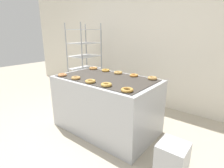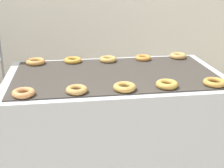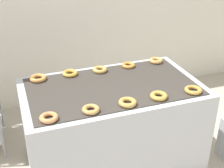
{
  "view_description": "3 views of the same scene",
  "coord_description": "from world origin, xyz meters",
  "px_view_note": "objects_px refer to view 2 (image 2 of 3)",
  "views": [
    {
      "loc": [
        1.65,
        -1.21,
        1.5
      ],
      "look_at": [
        0.0,
        0.86,
        0.71
      ],
      "focal_mm": 28.0,
      "sensor_mm": 36.0,
      "label": 1
    },
    {
      "loc": [
        -0.32,
        -1.39,
        1.54
      ],
      "look_at": [
        0.0,
        0.86,
        0.71
      ],
      "focal_mm": 50.0,
      "sensor_mm": 36.0,
      "label": 2
    },
    {
      "loc": [
        -0.8,
        -1.53,
        2.09
      ],
      "look_at": [
        0.0,
        0.71,
        0.87
      ],
      "focal_mm": 50.0,
      "sensor_mm": 36.0,
      "label": 3
    }
  ],
  "objects_px": {
    "donut_near_center": "(125,87)",
    "donut_far_center": "(108,59)",
    "donut_near_left": "(77,90)",
    "donut_far_right": "(143,58)",
    "donut_far_leftmost": "(36,62)",
    "donut_near_rightmost": "(215,82)",
    "donut_near_leftmost": "(24,93)",
    "donut_near_right": "(167,84)",
    "donut_far_rightmost": "(178,56)",
    "fryer_machine": "(115,126)",
    "donut_far_left": "(73,60)"
  },
  "relations": [
    {
      "from": "donut_far_left",
      "to": "donut_near_center",
      "type": "bearing_deg",
      "value": -65.75
    },
    {
      "from": "donut_near_left",
      "to": "donut_far_right",
      "type": "relative_size",
      "value": 1.03
    },
    {
      "from": "donut_near_right",
      "to": "donut_near_rightmost",
      "type": "bearing_deg",
      "value": -0.77
    },
    {
      "from": "donut_near_leftmost",
      "to": "donut_far_rightmost",
      "type": "bearing_deg",
      "value": 29.69
    },
    {
      "from": "donut_near_center",
      "to": "donut_far_center",
      "type": "distance_m",
      "value": 0.65
    },
    {
      "from": "donut_near_center",
      "to": "donut_far_center",
      "type": "height_order",
      "value": "same"
    },
    {
      "from": "donut_far_center",
      "to": "donut_near_center",
      "type": "bearing_deg",
      "value": -88.49
    },
    {
      "from": "fryer_machine",
      "to": "donut_near_leftmost",
      "type": "bearing_deg",
      "value": -150.51
    },
    {
      "from": "donut_far_center",
      "to": "donut_near_right",
      "type": "bearing_deg",
      "value": -65.58
    },
    {
      "from": "donut_near_center",
      "to": "donut_far_right",
      "type": "distance_m",
      "value": 0.72
    },
    {
      "from": "donut_near_leftmost",
      "to": "donut_far_right",
      "type": "height_order",
      "value": "donut_near_leftmost"
    },
    {
      "from": "fryer_machine",
      "to": "donut_near_center",
      "type": "bearing_deg",
      "value": -88.41
    },
    {
      "from": "donut_near_center",
      "to": "donut_far_right",
      "type": "relative_size",
      "value": 1.1
    },
    {
      "from": "donut_near_right",
      "to": "donut_far_leftmost",
      "type": "bearing_deg",
      "value": 143.1
    },
    {
      "from": "fryer_machine",
      "to": "donut_far_rightmost",
      "type": "relative_size",
      "value": 11.5
    },
    {
      "from": "donut_far_rightmost",
      "to": "donut_near_right",
      "type": "bearing_deg",
      "value": -114.99
    },
    {
      "from": "donut_near_leftmost",
      "to": "fryer_machine",
      "type": "bearing_deg",
      "value": 29.49
    },
    {
      "from": "donut_near_rightmost",
      "to": "donut_far_rightmost",
      "type": "relative_size",
      "value": 1.08
    },
    {
      "from": "donut_near_left",
      "to": "donut_near_rightmost",
      "type": "bearing_deg",
      "value": 0.53
    },
    {
      "from": "donut_near_rightmost",
      "to": "donut_far_right",
      "type": "bearing_deg",
      "value": 115.59
    },
    {
      "from": "donut_far_leftmost",
      "to": "donut_near_leftmost",
      "type": "bearing_deg",
      "value": -91.22
    },
    {
      "from": "donut_near_center",
      "to": "donut_far_right",
      "type": "height_order",
      "value": "donut_near_center"
    },
    {
      "from": "donut_near_left",
      "to": "donut_far_leftmost",
      "type": "height_order",
      "value": "donut_far_leftmost"
    },
    {
      "from": "donut_near_left",
      "to": "donut_far_center",
      "type": "height_order",
      "value": "donut_far_center"
    },
    {
      "from": "donut_near_right",
      "to": "donut_far_center",
      "type": "relative_size",
      "value": 1.03
    },
    {
      "from": "donut_far_left",
      "to": "donut_near_rightmost",
      "type": "bearing_deg",
      "value": -36.59
    },
    {
      "from": "donut_far_leftmost",
      "to": "donut_far_left",
      "type": "xyz_separation_m",
      "value": [
        0.29,
        0.01,
        -0.0
      ]
    },
    {
      "from": "fryer_machine",
      "to": "donut_near_left",
      "type": "relative_size",
      "value": 11.7
    },
    {
      "from": "donut_far_rightmost",
      "to": "donut_near_center",
      "type": "bearing_deg",
      "value": -130.93
    },
    {
      "from": "donut_near_right",
      "to": "donut_far_left",
      "type": "distance_m",
      "value": 0.87
    },
    {
      "from": "donut_far_leftmost",
      "to": "donut_far_rightmost",
      "type": "bearing_deg",
      "value": 0.44
    },
    {
      "from": "donut_near_rightmost",
      "to": "donut_far_left",
      "type": "relative_size",
      "value": 1.04
    },
    {
      "from": "donut_far_center",
      "to": "donut_far_left",
      "type": "bearing_deg",
      "value": 176.62
    },
    {
      "from": "donut_near_left",
      "to": "donut_far_rightmost",
      "type": "bearing_deg",
      "value": 37.49
    },
    {
      "from": "donut_near_left",
      "to": "donut_far_leftmost",
      "type": "distance_m",
      "value": 0.73
    },
    {
      "from": "donut_far_leftmost",
      "to": "donut_far_center",
      "type": "height_order",
      "value": "same"
    },
    {
      "from": "donut_near_right",
      "to": "donut_near_rightmost",
      "type": "height_order",
      "value": "donut_near_right"
    },
    {
      "from": "donut_far_leftmost",
      "to": "donut_near_rightmost",
      "type": "bearing_deg",
      "value": -28.96
    },
    {
      "from": "donut_near_rightmost",
      "to": "donut_far_center",
      "type": "distance_m",
      "value": 0.89
    },
    {
      "from": "donut_near_center",
      "to": "donut_far_center",
      "type": "relative_size",
      "value": 1.03
    },
    {
      "from": "donut_near_left",
      "to": "donut_near_leftmost",
      "type": "bearing_deg",
      "value": -179.0
    },
    {
      "from": "donut_near_leftmost",
      "to": "donut_near_rightmost",
      "type": "relative_size",
      "value": 0.93
    },
    {
      "from": "donut_far_left",
      "to": "donut_far_rightmost",
      "type": "distance_m",
      "value": 0.88
    },
    {
      "from": "donut_far_center",
      "to": "donut_far_right",
      "type": "height_order",
      "value": "donut_far_center"
    },
    {
      "from": "donut_near_left",
      "to": "donut_far_center",
      "type": "bearing_deg",
      "value": 66.96
    },
    {
      "from": "donut_near_center",
      "to": "donut_far_leftmost",
      "type": "xyz_separation_m",
      "value": [
        -0.59,
        0.66,
        0.0
      ]
    },
    {
      "from": "donut_far_right",
      "to": "donut_far_rightmost",
      "type": "relative_size",
      "value": 0.96
    },
    {
      "from": "donut_far_leftmost",
      "to": "donut_far_right",
      "type": "distance_m",
      "value": 0.87
    },
    {
      "from": "donut_near_right",
      "to": "donut_far_rightmost",
      "type": "xyz_separation_m",
      "value": [
        0.31,
        0.66,
        0.0
      ]
    },
    {
      "from": "fryer_machine",
      "to": "donut_near_right",
      "type": "height_order",
      "value": "donut_near_right"
    }
  ]
}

